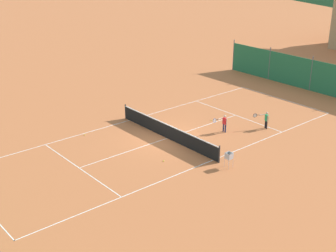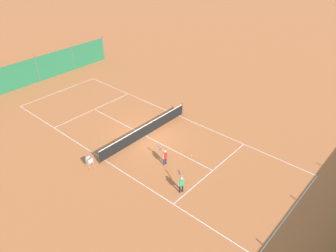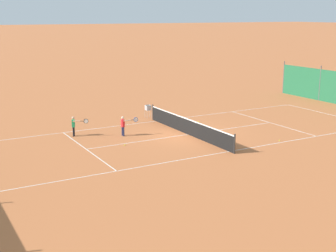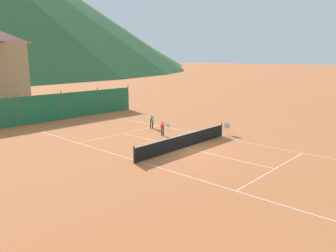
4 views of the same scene
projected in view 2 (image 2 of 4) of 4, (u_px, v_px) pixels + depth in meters
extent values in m
plane|color=#BC6638|center=(145.00, 136.00, 25.66)|extent=(600.00, 600.00, 0.00)
cube|color=white|center=(291.00, 211.00, 19.02)|extent=(8.25, 0.05, 0.01)
cube|color=white|center=(60.00, 91.00, 32.30)|extent=(8.25, 0.05, 0.01)
cube|color=white|center=(179.00, 116.00, 28.26)|extent=(0.05, 23.85, 0.01)
cube|color=white|center=(104.00, 160.00, 23.05)|extent=(0.05, 23.85, 0.01)
cube|color=white|center=(213.00, 171.00, 22.09)|extent=(8.20, 0.05, 0.01)
cube|color=white|center=(94.00, 109.00, 29.23)|extent=(8.20, 0.05, 0.01)
cube|color=white|center=(145.00, 136.00, 25.66)|extent=(0.05, 12.80, 0.01)
cylinder|color=#2D2D2D|center=(182.00, 109.00, 28.27)|extent=(0.08, 0.08, 1.06)
cylinder|color=#2D2D2D|center=(98.00, 157.00, 22.49)|extent=(0.08, 0.08, 1.06)
cube|color=black|center=(145.00, 131.00, 25.42)|extent=(9.10, 0.02, 0.91)
cube|color=white|center=(145.00, 126.00, 25.16)|extent=(9.10, 0.04, 0.06)
cube|color=#236B42|center=(38.00, 70.00, 33.62)|extent=(17.20, 0.04, 2.60)
cylinder|color=#59595E|center=(103.00, 48.00, 39.00)|extent=(0.08, 0.08, 2.90)
cylinder|color=#59595E|center=(73.00, 57.00, 36.27)|extent=(0.08, 0.08, 2.90)
cylinder|color=#59595E|center=(37.00, 68.00, 33.54)|extent=(0.08, 0.08, 2.90)
cylinder|color=#23284C|center=(164.00, 162.00, 22.46)|extent=(0.10, 0.10, 0.56)
cylinder|color=#23284C|center=(166.00, 160.00, 22.57)|extent=(0.10, 0.10, 0.56)
cube|color=red|center=(165.00, 155.00, 22.25)|extent=(0.27, 0.16, 0.43)
sphere|color=beige|center=(165.00, 152.00, 22.08)|extent=(0.17, 0.17, 0.17)
cylinder|color=beige|center=(163.00, 157.00, 22.14)|extent=(0.06, 0.06, 0.43)
cylinder|color=beige|center=(164.00, 151.00, 22.39)|extent=(0.07, 0.43, 0.06)
cylinder|color=black|center=(161.00, 149.00, 22.57)|extent=(0.03, 0.20, 0.03)
torus|color=#1E4CB2|center=(159.00, 148.00, 22.70)|extent=(0.03, 0.28, 0.28)
cylinder|color=silver|center=(159.00, 148.00, 22.70)|extent=(0.01, 0.25, 0.25)
cylinder|color=black|center=(180.00, 189.00, 20.18)|extent=(0.10, 0.10, 0.55)
cylinder|color=black|center=(182.00, 188.00, 20.24)|extent=(0.10, 0.10, 0.55)
cube|color=#239E5B|center=(181.00, 183.00, 19.95)|extent=(0.31, 0.26, 0.43)
sphere|color=tan|center=(181.00, 179.00, 19.77)|extent=(0.17, 0.17, 0.17)
cylinder|color=tan|center=(179.00, 183.00, 19.89)|extent=(0.06, 0.06, 0.43)
cylinder|color=tan|center=(182.00, 178.00, 20.08)|extent=(0.25, 0.41, 0.06)
cylinder|color=black|center=(180.00, 175.00, 20.32)|extent=(0.11, 0.19, 0.03)
torus|color=black|center=(179.00, 172.00, 20.51)|extent=(0.15, 0.26, 0.28)
cylinder|color=silver|center=(179.00, 172.00, 20.51)|extent=(0.11, 0.23, 0.25)
sphere|color=#CCE033|center=(102.00, 137.00, 25.40)|extent=(0.07, 0.07, 0.07)
sphere|color=#CCE033|center=(145.00, 103.00, 30.17)|extent=(0.07, 0.07, 0.07)
sphere|color=#CCE033|center=(192.00, 155.00, 23.46)|extent=(0.07, 0.07, 0.07)
cylinder|color=#B7B7BC|center=(90.00, 163.00, 22.36)|extent=(0.02, 0.02, 0.55)
cylinder|color=#B7B7BC|center=(86.00, 165.00, 22.14)|extent=(0.02, 0.02, 0.55)
cylinder|color=#B7B7BC|center=(94.00, 165.00, 22.17)|extent=(0.02, 0.02, 0.55)
cylinder|color=#B7B7BC|center=(89.00, 167.00, 21.95)|extent=(0.02, 0.02, 0.55)
cube|color=#B7B7BC|center=(89.00, 162.00, 22.01)|extent=(0.34, 0.34, 0.02)
cube|color=#B7B7BC|center=(88.00, 159.00, 22.01)|extent=(0.34, 0.02, 0.34)
cube|color=#B7B7BC|center=(91.00, 161.00, 21.82)|extent=(0.34, 0.02, 0.34)
cube|color=#B7B7BC|center=(91.00, 159.00, 22.03)|extent=(0.02, 0.34, 0.34)
cube|color=#B7B7BC|center=(87.00, 161.00, 21.81)|extent=(0.02, 0.34, 0.34)
sphere|color=#CCE033|center=(89.00, 161.00, 22.05)|extent=(0.07, 0.07, 0.07)
sphere|color=#CCE033|center=(91.00, 161.00, 21.99)|extent=(0.07, 0.07, 0.07)
sphere|color=#CCE033|center=(89.00, 160.00, 22.07)|extent=(0.07, 0.07, 0.07)
sphere|color=#CCE033|center=(89.00, 162.00, 21.91)|extent=(0.07, 0.07, 0.07)
sphere|color=#CCE033|center=(90.00, 162.00, 21.94)|extent=(0.07, 0.07, 0.07)
sphere|color=#CCE033|center=(89.00, 163.00, 21.87)|extent=(0.07, 0.07, 0.07)
sphere|color=#CCE033|center=(87.00, 161.00, 21.91)|extent=(0.07, 0.07, 0.07)
sphere|color=#CCE033|center=(88.00, 161.00, 21.92)|extent=(0.07, 0.07, 0.07)
sphere|color=#CCE033|center=(89.00, 161.00, 21.89)|extent=(0.07, 0.07, 0.07)
sphere|color=#CCE033|center=(90.00, 161.00, 21.91)|extent=(0.07, 0.07, 0.07)
sphere|color=#CCE033|center=(89.00, 161.00, 21.90)|extent=(0.07, 0.07, 0.07)
sphere|color=#CCE033|center=(90.00, 160.00, 21.99)|extent=(0.07, 0.07, 0.07)
sphere|color=#CCE033|center=(90.00, 159.00, 22.01)|extent=(0.07, 0.07, 0.07)
sphere|color=#CCE033|center=(88.00, 160.00, 21.92)|extent=(0.07, 0.07, 0.07)
sphere|color=#CCE033|center=(90.00, 160.00, 21.94)|extent=(0.07, 0.07, 0.07)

